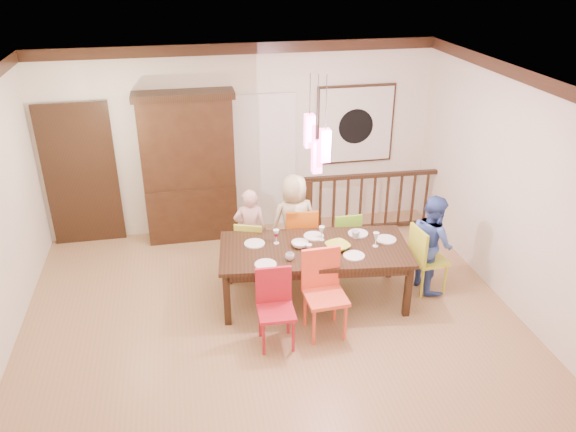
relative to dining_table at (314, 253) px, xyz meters
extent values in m
plane|color=#9F7E4D|center=(-0.61, -0.22, -0.68)|extent=(6.00, 6.00, 0.00)
plane|color=white|center=(-0.61, -0.22, 2.22)|extent=(6.00, 6.00, 0.00)
plane|color=beige|center=(-0.61, 2.28, 0.77)|extent=(6.00, 0.00, 6.00)
plane|color=beige|center=(2.39, -0.22, 0.77)|extent=(0.00, 5.00, 5.00)
cube|color=black|center=(-3.01, 2.23, 0.37)|extent=(1.04, 0.07, 2.24)
cube|color=silver|center=(-0.26, 2.25, 0.37)|extent=(0.97, 0.05, 2.22)
cube|color=black|center=(1.19, 2.25, 0.92)|extent=(1.25, 0.04, 1.25)
cube|color=silver|center=(1.19, 2.23, 0.92)|extent=(1.18, 0.02, 1.18)
cylinder|color=black|center=(1.19, 2.21, 0.90)|extent=(0.56, 0.01, 0.56)
cube|color=#FF4C97|center=(-0.08, 0.05, 1.57)|extent=(0.11, 0.11, 0.38)
cylinder|color=black|center=(-0.08, 0.05, 1.99)|extent=(0.01, 0.01, 0.46)
cube|color=#FF4C97|center=(0.08, -0.05, 1.42)|extent=(0.11, 0.11, 0.38)
cylinder|color=black|center=(0.08, -0.05, 1.92)|extent=(0.01, 0.01, 0.61)
cube|color=#FF4C97|center=(0.00, 0.00, 1.27)|extent=(0.11, 0.11, 0.38)
cylinder|color=black|center=(0.00, 0.00, 1.84)|extent=(0.01, 0.01, 0.76)
cube|color=black|center=(0.00, 0.00, 0.05)|extent=(2.46, 1.34, 0.05)
cube|color=black|center=(-1.10, 0.46, -0.33)|extent=(0.09, 0.09, 0.70)
cube|color=black|center=(1.10, 0.46, -0.33)|extent=(0.09, 0.09, 0.70)
cube|color=black|center=(-1.10, -0.46, -0.33)|extent=(0.09, 0.09, 0.70)
cube|color=black|center=(1.10, -0.46, -0.33)|extent=(0.09, 0.09, 0.70)
cube|color=black|center=(0.00, 0.48, -0.03)|extent=(2.14, 0.29, 0.10)
cube|color=black|center=(0.00, -0.48, -0.03)|extent=(2.14, 0.29, 0.10)
cube|color=#C1CD39|center=(-0.70, 0.77, -0.27)|extent=(0.48, 0.48, 0.04)
cube|color=#C1CD39|center=(-0.70, 0.77, -0.05)|extent=(0.37, 0.16, 0.41)
cylinder|color=#C1CD39|center=(-0.85, 0.62, -0.48)|extent=(0.03, 0.03, 0.39)
cylinder|color=#C1CD39|center=(-0.54, 0.62, -0.48)|extent=(0.03, 0.03, 0.39)
cylinder|color=#C1CD39|center=(-0.85, 0.92, -0.48)|extent=(0.03, 0.03, 0.39)
cylinder|color=#C1CD39|center=(-0.54, 0.92, -0.48)|extent=(0.03, 0.03, 0.39)
cube|color=#BF550D|center=(-0.01, 0.79, -0.21)|extent=(0.46, 0.46, 0.04)
cube|color=#BF550D|center=(-0.01, 0.79, 0.05)|extent=(0.44, 0.07, 0.48)
cylinder|color=#BF550D|center=(-0.19, 0.62, -0.45)|extent=(0.04, 0.04, 0.45)
cylinder|color=#BF550D|center=(0.16, 0.62, -0.45)|extent=(0.04, 0.04, 0.45)
cylinder|color=#BF550D|center=(-0.19, 0.97, -0.45)|extent=(0.04, 0.04, 0.45)
cylinder|color=#BF550D|center=(0.16, 0.97, -0.45)|extent=(0.04, 0.04, 0.45)
cube|color=#7DC92A|center=(0.63, 0.79, -0.27)|extent=(0.38, 0.38, 0.04)
cube|color=#7DC92A|center=(0.63, 0.79, -0.04)|extent=(0.38, 0.04, 0.41)
cylinder|color=#7DC92A|center=(0.48, 0.63, -0.48)|extent=(0.03, 0.03, 0.40)
cylinder|color=#7DC92A|center=(0.78, 0.63, -0.48)|extent=(0.03, 0.03, 0.40)
cylinder|color=#7DC92A|center=(0.48, 0.94, -0.48)|extent=(0.03, 0.03, 0.40)
cylinder|color=#7DC92A|center=(0.78, 0.94, -0.48)|extent=(0.03, 0.03, 0.40)
cube|color=#B01826|center=(-0.64, -0.81, -0.23)|extent=(0.42, 0.42, 0.04)
cube|color=#B01826|center=(-0.64, -0.81, 0.01)|extent=(0.41, 0.05, 0.45)
cylinder|color=#B01826|center=(-0.80, -0.98, -0.46)|extent=(0.04, 0.04, 0.43)
cylinder|color=#B01826|center=(-0.47, -0.98, -0.46)|extent=(0.04, 0.04, 0.43)
cylinder|color=#B01826|center=(-0.80, -0.65, -0.46)|extent=(0.04, 0.04, 0.43)
cylinder|color=#B01826|center=(-0.47, -0.65, -0.46)|extent=(0.04, 0.04, 0.43)
cube|color=#F44F30|center=(-0.04, -0.72, -0.18)|extent=(0.49, 0.49, 0.04)
cube|color=#F44F30|center=(-0.04, -0.72, 0.10)|extent=(0.47, 0.07, 0.51)
cylinder|color=#F44F30|center=(-0.23, -0.90, -0.43)|extent=(0.04, 0.04, 0.49)
cylinder|color=#F44F30|center=(0.15, -0.90, -0.43)|extent=(0.04, 0.04, 0.49)
cylinder|color=#F44F30|center=(-0.23, -0.53, -0.43)|extent=(0.04, 0.04, 0.49)
cylinder|color=#F44F30|center=(0.15, -0.53, -0.43)|extent=(0.04, 0.04, 0.49)
cube|color=#C5D12E|center=(1.53, -0.07, -0.23)|extent=(0.46, 0.46, 0.04)
cube|color=#C5D12E|center=(1.53, -0.07, 0.02)|extent=(0.08, 0.42, 0.46)
cylinder|color=#C5D12E|center=(1.36, -0.24, -0.46)|extent=(0.04, 0.04, 0.44)
cylinder|color=#C5D12E|center=(1.69, -0.24, -0.46)|extent=(0.04, 0.04, 0.44)
cylinder|color=#C5D12E|center=(1.36, 0.10, -0.46)|extent=(0.04, 0.04, 0.44)
cylinder|color=#C5D12E|center=(1.69, 0.10, -0.46)|extent=(0.04, 0.04, 0.44)
cube|color=black|center=(-1.44, 2.06, -0.24)|extent=(1.35, 0.44, 0.87)
cube|color=black|center=(-1.44, 2.08, 0.87)|extent=(1.35, 0.40, 1.35)
cube|color=black|center=(-1.44, 2.27, 0.87)|extent=(1.16, 0.02, 1.16)
cube|color=black|center=(-1.44, 2.08, 1.56)|extent=(1.45, 0.44, 0.10)
cube|color=black|center=(0.33, 1.73, -0.22)|extent=(0.12, 0.12, 0.92)
cube|color=black|center=(2.47, 1.73, -0.22)|extent=(0.12, 0.12, 0.92)
cube|color=black|center=(1.40, 1.73, 0.25)|extent=(2.26, 0.16, 0.06)
cube|color=black|center=(1.40, 1.73, -0.63)|extent=(2.14, 0.13, 0.05)
imported|color=#FCC0C0|center=(-0.69, 0.88, -0.06)|extent=(0.48, 0.35, 1.23)
imported|color=beige|center=(-0.07, 0.90, 0.01)|extent=(0.72, 0.52, 1.37)
imported|color=#3F5BB0|center=(1.57, -0.01, -0.02)|extent=(0.56, 0.68, 1.32)
imported|color=gold|center=(0.27, -0.08, 0.11)|extent=(0.37, 0.37, 0.07)
imported|color=white|center=(-0.18, 0.07, 0.11)|extent=(0.26, 0.26, 0.07)
imported|color=silver|center=(-0.36, -0.23, 0.12)|extent=(0.11, 0.11, 0.09)
imported|color=silver|center=(0.58, 0.15, 0.13)|extent=(0.11, 0.11, 0.10)
cylinder|color=white|center=(-0.72, 0.24, 0.08)|extent=(0.26, 0.26, 0.01)
cylinder|color=white|center=(0.06, 0.29, 0.08)|extent=(0.26, 0.26, 0.01)
cylinder|color=white|center=(0.64, 0.25, 0.08)|extent=(0.26, 0.26, 0.01)
cylinder|color=white|center=(-0.67, -0.29, 0.08)|extent=(0.26, 0.26, 0.01)
cylinder|color=white|center=(0.42, -0.30, 0.08)|extent=(0.26, 0.26, 0.01)
cylinder|color=white|center=(0.95, 0.02, 0.08)|extent=(0.26, 0.26, 0.01)
cube|color=#D83359|center=(-0.05, -0.33, 0.08)|extent=(0.18, 0.14, 0.01)
camera|label=1|loc=(-1.53, -5.92, 3.49)|focal=35.00mm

